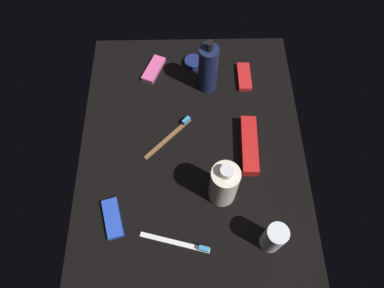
{
  "coord_description": "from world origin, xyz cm",
  "views": [
    {
      "loc": [
        44.24,
        -0.79,
        88.24
      ],
      "look_at": [
        0.0,
        0.0,
        3.0
      ],
      "focal_mm": 32.25,
      "sensor_mm": 36.0,
      "label": 1
    }
  ],
  "objects": [
    {
      "name": "ground_plane",
      "position": [
        0.0,
        0.0,
        -0.6
      ],
      "size": [
        84.0,
        64.0,
        1.2
      ],
      "primitive_type": "cube",
      "color": "black"
    },
    {
      "name": "lotion_bottle",
      "position": [
        -22.18,
        5.14,
        8.43
      ],
      "size": [
        5.79,
        5.79,
        19.2
      ],
      "color": "#171E43",
      "rests_on": "ground_plane"
    },
    {
      "name": "bodywash_bottle",
      "position": [
        13.71,
        7.7,
        7.3
      ],
      "size": [
        7.14,
        7.14,
        16.31
      ],
      "color": "silver",
      "rests_on": "ground_plane"
    },
    {
      "name": "deodorant_stick",
      "position": [
        26.71,
        18.96,
        5.33
      ],
      "size": [
        5.16,
        5.16,
        10.67
      ],
      "primitive_type": "cylinder",
      "color": "silver",
      "rests_on": "ground_plane"
    },
    {
      "name": "toothbrush_brown",
      "position": [
        -4.2,
        -6.09,
        0.61
      ],
      "size": [
        13.54,
        13.61,
        2.1
      ],
      "color": "brown",
      "rests_on": "ground_plane"
    },
    {
      "name": "toothbrush_white",
      "position": [
        26.61,
        -3.7,
        0.61
      ],
      "size": [
        5.67,
        17.73,
        2.1
      ],
      "color": "white",
      "rests_on": "ground_plane"
    },
    {
      "name": "toothpaste_box_red",
      "position": [
        -0.14,
        16.17,
        1.6
      ],
      "size": [
        17.78,
        5.2,
        3.2
      ],
      "primitive_type": "cube",
      "rotation": [
        0.0,
        0.0,
        -0.05
      ],
      "color": "red",
      "rests_on": "ground_plane"
    },
    {
      "name": "snack_bar_red",
      "position": [
        -25.02,
        17.07,
        0.75
      ],
      "size": [
        10.41,
        4.03,
        1.5
      ],
      "primitive_type": "cube",
      "rotation": [
        0.0,
        0.0,
        -0.0
      ],
      "color": "red",
      "rests_on": "ground_plane"
    },
    {
      "name": "snack_bar_pink",
      "position": [
        -28.62,
        -11.88,
        0.75
      ],
      "size": [
        11.14,
        7.67,
        1.5
      ],
      "primitive_type": "cube",
      "rotation": [
        0.0,
        0.0,
        -0.39
      ],
      "color": "#E55999",
      "rests_on": "ground_plane"
    },
    {
      "name": "snack_bar_blue",
      "position": [
        20.04,
        -20.8,
        0.75
      ],
      "size": [
        11.09,
        6.61,
        1.5
      ],
      "primitive_type": "cube",
      "rotation": [
        0.0,
        0.0,
        0.27
      ],
      "color": "blue",
      "rests_on": "ground_plane"
    },
    {
      "name": "cream_tin_left",
      "position": [
        -31.14,
        1.0,
        0.9
      ],
      "size": [
        5.74,
        5.74,
        1.8
      ],
      "primitive_type": "cylinder",
      "color": "navy",
      "rests_on": "ground_plane"
    }
  ]
}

